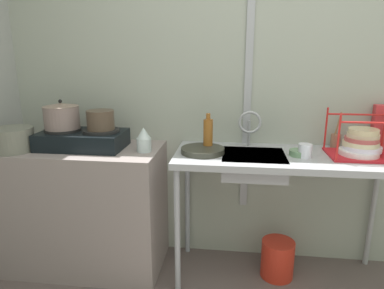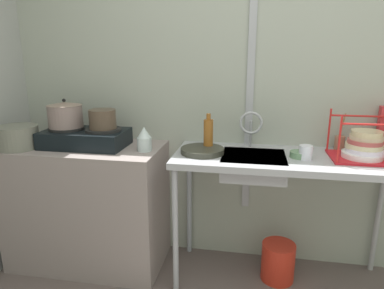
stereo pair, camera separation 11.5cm
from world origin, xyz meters
The scene contains 18 objects.
wall_back centered at (0.00, 1.62, 1.34)m, with size 4.48×0.10×2.67m, color #A2A89A.
wall_metal_strip centered at (-0.16, 1.56, 1.47)m, with size 0.05×0.01×2.14m, color #A5A7AD.
counter_concrete centered at (-1.26, 1.29, 0.44)m, with size 1.07×0.54×0.87m, color gray.
counter_sink centered at (0.09, 1.29, 0.80)m, with size 1.39×0.54×0.87m.
stove centered at (-1.24, 1.29, 0.94)m, with size 0.56×0.32×0.13m.
pot_on_left_burner centered at (-1.38, 1.29, 1.09)m, with size 0.23×0.23×0.19m.
pot_on_right_burner centered at (-1.11, 1.29, 1.07)m, with size 0.18×0.18×0.13m.
pot_beside_stove centered at (-1.66, 1.17, 0.95)m, with size 0.27×0.27×0.15m.
percolator centered at (-0.81, 1.26, 0.95)m, with size 0.09×0.09×0.16m.
sink_basin centered at (-0.11, 1.28, 0.81)m, with size 0.39×0.36×0.13m, color #A5A7AD.
faucet centered at (-0.14, 1.43, 1.04)m, with size 0.15×0.09×0.25m.
frying_pan centered at (-0.44, 1.27, 0.89)m, with size 0.28×0.28×0.03m, color #34352B.
dish_rack centered at (0.53, 1.32, 0.95)m, with size 0.38×0.30×0.28m.
cup_by_rack centered at (0.19, 1.25, 0.92)m, with size 0.08×0.08×0.08m, color white.
small_bowl_on_drainboard centered at (0.16, 1.28, 0.89)m, with size 0.12×0.12×0.04m, color #699169.
bottle_by_sink centered at (-0.41, 1.34, 0.98)m, with size 0.06×0.06×0.24m.
utensil_jar centered at (0.44, 1.52, 0.92)m, with size 0.06×0.06×0.24m.
bucket_on_floor centered at (0.08, 1.30, 0.13)m, with size 0.22×0.22×0.26m, color red.
Camera 1 is at (-0.25, -0.79, 1.47)m, focal length 31.64 mm.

